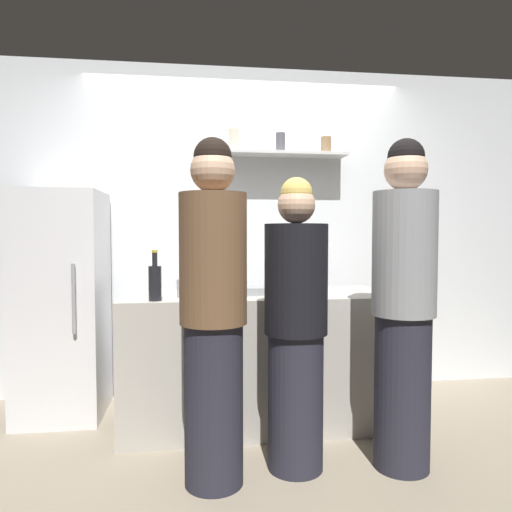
# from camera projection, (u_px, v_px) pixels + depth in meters

# --- Properties ---
(ground_plane) EXTENTS (5.28, 5.28, 0.00)m
(ground_plane) POSITION_uv_depth(u_px,v_px,m) (270.00, 458.00, 2.70)
(ground_plane) COLOR gray
(back_wall_assembly) EXTENTS (4.80, 0.32, 2.60)m
(back_wall_assembly) POSITION_uv_depth(u_px,v_px,m) (246.00, 230.00, 3.87)
(back_wall_assembly) COLOR white
(back_wall_assembly) RESTS_ON ground
(refrigerator) EXTENTS (0.56, 0.65, 1.57)m
(refrigerator) POSITION_uv_depth(u_px,v_px,m) (63.00, 304.00, 3.32)
(refrigerator) COLOR white
(refrigerator) RESTS_ON ground
(counter) EXTENTS (1.75, 0.68, 0.88)m
(counter) POSITION_uv_depth(u_px,v_px,m) (256.00, 358.00, 3.18)
(counter) COLOR #B7B2A8
(counter) RESTS_ON ground
(baking_pan) EXTENTS (0.34, 0.24, 0.05)m
(baking_pan) POSITION_uv_depth(u_px,v_px,m) (270.00, 290.00, 3.14)
(baking_pan) COLOR gray
(baking_pan) RESTS_ON counter
(utensil_holder) EXTENTS (0.11, 0.11, 0.22)m
(utensil_holder) POSITION_uv_depth(u_px,v_px,m) (185.00, 288.00, 2.97)
(utensil_holder) COLOR #B2B2B7
(utensil_holder) RESTS_ON counter
(wine_bottle_dark_glass) EXTENTS (0.08, 0.08, 0.30)m
(wine_bottle_dark_glass) POSITION_uv_depth(u_px,v_px,m) (155.00, 282.00, 2.81)
(wine_bottle_dark_glass) COLOR black
(wine_bottle_dark_glass) RESTS_ON counter
(wine_bottle_green_glass) EXTENTS (0.07, 0.07, 0.34)m
(wine_bottle_green_glass) POSITION_uv_depth(u_px,v_px,m) (310.00, 276.00, 3.06)
(wine_bottle_green_glass) COLOR #19471E
(wine_bottle_green_glass) RESTS_ON counter
(water_bottle_plastic) EXTENTS (0.09, 0.09, 0.24)m
(water_bottle_plastic) POSITION_uv_depth(u_px,v_px,m) (211.00, 280.00, 3.00)
(water_bottle_plastic) COLOR silver
(water_bottle_plastic) RESTS_ON counter
(person_brown_jacket) EXTENTS (0.34, 0.34, 1.76)m
(person_brown_jacket) POSITION_uv_depth(u_px,v_px,m) (213.00, 313.00, 2.39)
(person_brown_jacket) COLOR #262633
(person_brown_jacket) RESTS_ON ground
(person_blonde) EXTENTS (0.34, 0.34, 1.58)m
(person_blonde) POSITION_uv_depth(u_px,v_px,m) (296.00, 328.00, 2.55)
(person_blonde) COLOR #262633
(person_blonde) RESTS_ON ground
(person_grey_hoodie) EXTENTS (0.34, 0.34, 1.79)m
(person_grey_hoodie) POSITION_uv_depth(u_px,v_px,m) (404.00, 305.00, 2.55)
(person_grey_hoodie) COLOR #262633
(person_grey_hoodie) RESTS_ON ground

